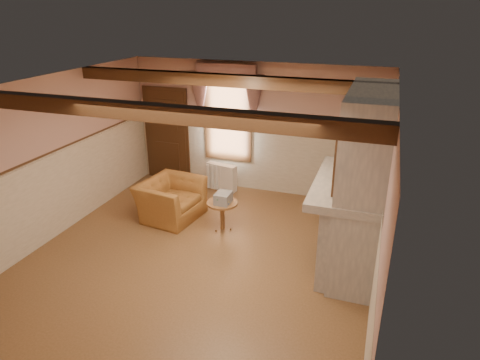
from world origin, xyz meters
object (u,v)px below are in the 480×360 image
(mantel_clock, at_px, (356,159))
(oil_lamp, at_px, (354,163))
(radiator, at_px, (222,177))
(bowl, at_px, (350,183))
(armchair, at_px, (171,199))
(side_table, at_px, (222,216))

(mantel_clock, height_order, oil_lamp, oil_lamp)
(radiator, distance_m, oil_lamp, 3.59)
(bowl, height_order, oil_lamp, oil_lamp)
(armchair, bearing_deg, side_table, -88.65)
(armchair, relative_size, oil_lamp, 4.11)
(armchair, relative_size, radiator, 1.65)
(armchair, xyz_separation_m, side_table, (1.12, -0.13, -0.10))
(radiator, relative_size, oil_lamp, 2.50)
(radiator, relative_size, mantel_clock, 2.92)
(side_table, bearing_deg, oil_lamp, 0.76)
(bowl, bearing_deg, oil_lamp, 90.00)
(side_table, relative_size, bowl, 1.70)
(bowl, bearing_deg, mantel_clock, 90.00)
(bowl, relative_size, mantel_clock, 1.39)
(side_table, xyz_separation_m, oil_lamp, (2.23, 0.03, 1.29))
(mantel_clock, xyz_separation_m, oil_lamp, (0.00, -0.32, 0.04))
(armchair, bearing_deg, radiator, -7.77)
(armchair, bearing_deg, bowl, -93.88)
(bowl, relative_size, oil_lamp, 1.20)
(bowl, xyz_separation_m, oil_lamp, (0.00, 0.60, 0.10))
(armchair, height_order, oil_lamp, oil_lamp)
(radiator, distance_m, mantel_clock, 3.44)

